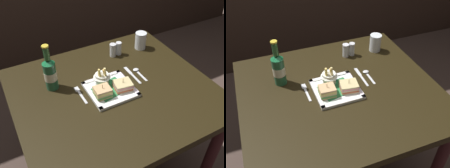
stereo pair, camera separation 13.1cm
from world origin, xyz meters
TOP-DOWN VIEW (x-y plane):
  - ground_plane at (0.00, 0.00)m, footprint 6.00×6.00m
  - dining_table at (0.00, 0.00)m, footprint 1.03×0.93m
  - square_plate at (-0.02, 0.00)m, footprint 0.24×0.24m
  - sandwich_half_left at (-0.08, -0.03)m, footprint 0.08×0.08m
  - sandwich_half_right at (0.04, -0.03)m, footprint 0.10×0.09m
  - fries_cup at (-0.04, 0.06)m, footprint 0.09×0.09m
  - beer_bottle at (-0.28, 0.17)m, footprint 0.07×0.07m
  - water_glass at (0.35, 0.28)m, footprint 0.07×0.07m
  - fork at (-0.17, 0.05)m, footprint 0.02×0.14m
  - knife at (0.15, 0.06)m, footprint 0.02×0.17m
  - spoon at (0.19, 0.07)m, footprint 0.04×0.13m
  - salt_shaker at (0.15, 0.28)m, footprint 0.04×0.04m
  - pepper_shaker at (0.19, 0.28)m, footprint 0.04×0.04m

SIDE VIEW (x-z plane):
  - ground_plane at x=0.00m, z-range 0.00..0.00m
  - dining_table at x=0.00m, z-range 0.27..1.00m
  - fork at x=-0.17m, z-range 0.73..0.73m
  - knife at x=0.15m, z-range 0.73..0.73m
  - spoon at x=0.19m, z-range 0.73..0.74m
  - square_plate at x=-0.02m, z-range 0.73..0.75m
  - sandwich_half_right at x=0.04m, z-range 0.73..0.80m
  - sandwich_half_left at x=-0.08m, z-range 0.73..0.80m
  - pepper_shaker at x=0.19m, z-range 0.73..0.81m
  - salt_shaker at x=0.15m, z-range 0.73..0.81m
  - water_glass at x=0.35m, z-range 0.73..0.83m
  - fries_cup at x=-0.04m, z-range 0.73..0.84m
  - beer_bottle at x=-0.28m, z-range 0.70..0.96m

